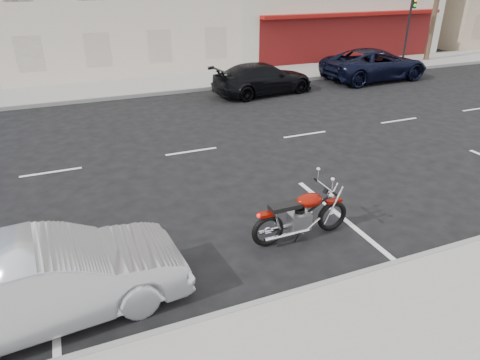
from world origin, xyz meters
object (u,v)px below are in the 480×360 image
object	(u,v)px
traffic_light	(410,19)
motorcycle	(334,209)
sedan_silver	(49,281)
suv_far	(375,64)
car_far	(263,79)
fire_hydrant	(382,57)

from	to	relation	value
traffic_light	motorcycle	size ratio (longest dim) A/B	1.74
sedan_silver	suv_far	world-z (taller)	suv_far
motorcycle	car_far	world-z (taller)	car_far
sedan_silver	car_far	distance (m)	14.49
traffic_light	fire_hydrant	bearing A→B (deg)	173.64
suv_far	car_far	bearing A→B (deg)	90.99
suv_far	sedan_silver	bearing A→B (deg)	124.78
traffic_light	car_far	size ratio (longest dim) A/B	0.81
traffic_light	suv_far	xyz separation A→B (m)	(-4.07, -2.43, -1.79)
sedan_silver	motorcycle	bearing A→B (deg)	-89.76
suv_far	car_far	size ratio (longest dim) A/B	1.18
traffic_light	sedan_silver	distance (m)	24.19
car_far	fire_hydrant	bearing A→B (deg)	-78.81
suv_far	car_far	xyz separation A→B (m)	(-6.44, -0.41, -0.09)
fire_hydrant	motorcycle	xyz separation A→B (m)	(-12.50, -13.91, -0.03)
fire_hydrant	motorcycle	distance (m)	18.70
sedan_silver	fire_hydrant	bearing A→B (deg)	-56.13
fire_hydrant	suv_far	xyz separation A→B (m)	(-2.57, -2.60, 0.24)
fire_hydrant	car_far	distance (m)	9.50
fire_hydrant	motorcycle	bearing A→B (deg)	-131.94
sedan_silver	car_far	xyz separation A→B (m)	(8.97, 11.38, -0.01)
motorcycle	suv_far	size ratio (longest dim) A/B	0.39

